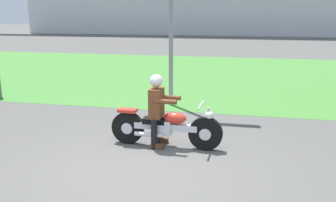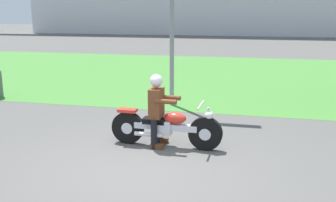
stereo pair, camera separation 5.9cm
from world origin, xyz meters
name	(u,v)px [view 2 (the right image)]	position (x,y,z in m)	size (l,w,h in m)	color
ground	(143,168)	(0.00, 0.00, 0.00)	(120.00, 120.00, 0.00)	#565451
grass_verge	(211,74)	(0.00, 9.66, 0.00)	(60.00, 12.00, 0.01)	#478438
motorcycle_lead	(166,127)	(0.13, 1.10, 0.39)	(2.17, 0.66, 0.88)	black
rider_lead	(157,105)	(-0.04, 1.11, 0.82)	(0.56, 0.48, 1.40)	black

